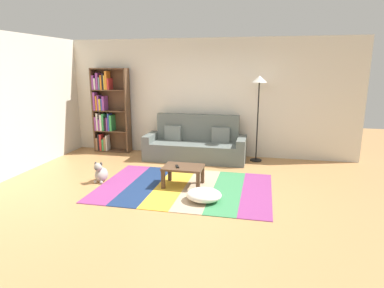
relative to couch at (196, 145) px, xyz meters
name	(u,v)px	position (x,y,z in m)	size (l,w,h in m)	color
ground_plane	(182,191)	(0.19, -2.02, -0.34)	(14.00, 14.00, 0.00)	#B27F4C
back_wall	(208,98)	(0.19, 0.53, 1.01)	(6.80, 0.10, 2.70)	silver
left_wall	(29,103)	(-3.21, -1.27, 1.01)	(0.10, 5.50, 2.70)	beige
rug	(185,187)	(0.18, -1.84, -0.33)	(2.97, 2.04, 0.01)	#843370
couch	(196,145)	(0.00, 0.00, 0.00)	(2.26, 0.80, 1.00)	#59605B
bookshelf	(107,111)	(-2.27, 0.28, 0.67)	(0.90, 0.28, 2.03)	brown
coffee_table	(183,170)	(0.14, -1.76, -0.04)	(0.70, 0.49, 0.35)	#513826
pouf	(204,195)	(0.62, -2.36, -0.23)	(0.56, 0.49, 0.19)	white
dog	(101,173)	(-1.39, -1.86, -0.18)	(0.22, 0.35, 0.40)	#9E998E
standing_lamp	(259,90)	(1.35, 0.16, 1.23)	(0.32, 0.32, 1.88)	black
tv_remote	(177,166)	(0.05, -1.82, 0.04)	(0.04, 0.15, 0.02)	black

